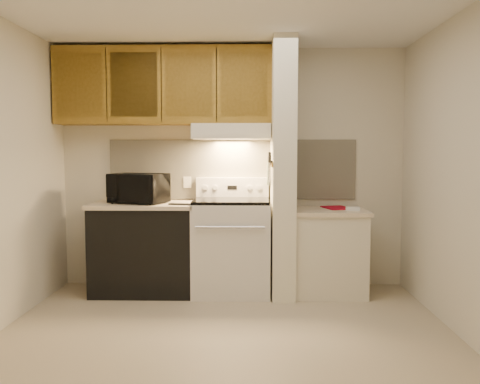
{
  "coord_description": "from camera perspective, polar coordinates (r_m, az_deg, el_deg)",
  "views": [
    {
      "loc": [
        0.18,
        -3.89,
        1.42
      ],
      "look_at": [
        0.09,
        0.75,
        1.05
      ],
      "focal_mm": 38.0,
      "sensor_mm": 36.0,
      "label": 1
    }
  ],
  "objects": [
    {
      "name": "range_knob_right_outer",
      "position": [
        5.3,
        2.14,
        0.5
      ],
      "size": [
        0.05,
        0.02,
        0.05
      ],
      "primitive_type": "cylinder",
      "rotation": [
        1.57,
        0.0,
        0.0
      ],
      "color": "silver",
      "rests_on": "range_backguard"
    },
    {
      "name": "range_backguard",
      "position": [
        5.34,
        -0.87,
        0.54
      ],
      "size": [
        0.76,
        0.08,
        0.2
      ],
      "primitive_type": "cube",
      "color": "silver",
      "rests_on": "range_body"
    },
    {
      "name": "knife_blade_e",
      "position": [
        5.16,
        3.24,
        2.17
      ],
      "size": [
        0.01,
        0.04,
        0.18
      ],
      "primitive_type": "cube",
      "color": "silver",
      "rests_on": "knife_strip"
    },
    {
      "name": "range_knob_left_outer",
      "position": [
        5.32,
        -3.9,
        0.51
      ],
      "size": [
        0.05,
        0.02,
        0.05
      ],
      "primitive_type": "cylinder",
      "rotation": [
        1.57,
        0.0,
        0.0
      ],
      "color": "silver",
      "rests_on": "range_backguard"
    },
    {
      "name": "knife_blade_b",
      "position": [
        4.92,
        3.35,
        2.06
      ],
      "size": [
        0.01,
        0.04,
        0.18
      ],
      "primitive_type": "cube",
      "color": "silver",
      "rests_on": "knife_strip"
    },
    {
      "name": "floor",
      "position": [
        4.15,
        -1.56,
        -15.54
      ],
      "size": [
        3.6,
        3.6,
        0.0
      ],
      "primitive_type": "plane",
      "color": "tan",
      "rests_on": "ground"
    },
    {
      "name": "oven_handle",
      "position": [
        4.74,
        -1.13,
        -3.98
      ],
      "size": [
        0.65,
        0.02,
        0.02
      ],
      "primitive_type": "cylinder",
      "rotation": [
        0.0,
        1.57,
        0.0
      ],
      "color": "silver",
      "rests_on": "range_body"
    },
    {
      "name": "cab_gap_a",
      "position": [
        5.29,
        -14.77,
        11.59
      ],
      "size": [
        0.01,
        0.01,
        0.73
      ],
      "primitive_type": "cube",
      "color": "black",
      "rests_on": "upper_cabinets"
    },
    {
      "name": "hood_lip",
      "position": [
        4.96,
        -1.02,
        6.36
      ],
      "size": [
        0.78,
        0.04,
        0.06
      ],
      "primitive_type": "cube",
      "color": "silver",
      "rests_on": "range_hood"
    },
    {
      "name": "teal_jar",
      "position": [
        5.39,
        -9.74,
        -0.4
      ],
      "size": [
        0.11,
        0.11,
        0.11
      ],
      "primitive_type": "cylinder",
      "rotation": [
        0.0,
        0.0,
        -0.12
      ],
      "color": "#1D5B53",
      "rests_on": "left_countertop"
    },
    {
      "name": "cab_door_d",
      "position": [
        5.1,
        0.48,
        12.01
      ],
      "size": [
        0.46,
        0.01,
        0.63
      ],
      "primitive_type": "cube",
      "color": "olive",
      "rests_on": "upper_cabinets"
    },
    {
      "name": "partition_pillar",
      "position": [
        5.05,
        4.81,
        2.57
      ],
      "size": [
        0.22,
        0.7,
        2.5
      ],
      "primitive_type": "cube",
      "color": "#EFE9CB",
      "rests_on": "floor"
    },
    {
      "name": "wall_right",
      "position": [
        4.21,
        23.67,
        1.81
      ],
      "size": [
        0.02,
        3.0,
        2.5
      ],
      "primitive_type": "cube",
      "color": "beige",
      "rests_on": "floor"
    },
    {
      "name": "cooktop",
      "position": [
        5.07,
        -0.98,
        -0.98
      ],
      "size": [
        0.74,
        0.64,
        0.03
      ],
      "primitive_type": "cube",
      "color": "black",
      "rests_on": "range_body"
    },
    {
      "name": "cab_door_a",
      "position": [
        5.37,
        -17.62,
        11.42
      ],
      "size": [
        0.46,
        0.01,
        0.63
      ],
      "primitive_type": "cube",
      "color": "olive",
      "rests_on": "upper_cabinets"
    },
    {
      "name": "cab_door_b",
      "position": [
        5.22,
        -11.83,
        11.73
      ],
      "size": [
        0.46,
        0.01,
        0.63
      ],
      "primitive_type": "cube",
      "color": "olive",
      "rests_on": "upper_cabinets"
    },
    {
      "name": "left_countertop",
      "position": [
        5.19,
        -10.73,
        -1.43
      ],
      "size": [
        1.04,
        0.67,
        0.04
      ],
      "primitive_type": "cube",
      "color": "beige",
      "rests_on": "dishwasher_front"
    },
    {
      "name": "ceiling",
      "position": [
        4.04,
        -1.64,
        20.0
      ],
      "size": [
        3.6,
        3.6,
        0.0
      ],
      "primitive_type": "plane",
      "rotation": [
        3.14,
        0.0,
        0.0
      ],
      "color": "white",
      "rests_on": "wall_back"
    },
    {
      "name": "range_body",
      "position": [
        5.14,
        -0.97,
        -6.26
      ],
      "size": [
        0.76,
        0.65,
        0.92
      ],
      "primitive_type": "cube",
      "color": "silver",
      "rests_on": "floor"
    },
    {
      "name": "knife_strip",
      "position": [
        4.99,
        3.46,
        3.35
      ],
      "size": [
        0.02,
        0.42,
        0.04
      ],
      "primitive_type": "cube",
      "color": "black",
      "rests_on": "partition_pillar"
    },
    {
      "name": "range_knob_right_inner",
      "position": [
        5.3,
        1.06,
        0.51
      ],
      "size": [
        0.05,
        0.02,
        0.05
      ],
      "primitive_type": "cylinder",
      "rotation": [
        1.57,
        0.0,
        0.0
      ],
      "color": "silver",
      "rests_on": "range_backguard"
    },
    {
      "name": "range_knob_left_inner",
      "position": [
        5.31,
        -2.82,
        0.51
      ],
      "size": [
        0.05,
        0.02,
        0.05
      ],
      "primitive_type": "cylinder",
      "rotation": [
        1.57,
        0.0,
        0.0
      ],
      "color": "silver",
      "rests_on": "range_backguard"
    },
    {
      "name": "knife_handle_b",
      "position": [
        4.93,
        3.35,
        3.92
      ],
      "size": [
        0.02,
        0.02,
        0.1
      ],
      "primitive_type": "cylinder",
      "color": "black",
      "rests_on": "knife_strip"
    },
    {
      "name": "knife_blade_c",
      "position": [
        5.0,
        3.31,
        1.98
      ],
      "size": [
        0.01,
        0.04,
        0.2
      ],
      "primitive_type": "cube",
      "color": "silver",
      "rests_on": "knife_strip"
    },
    {
      "name": "white_box",
      "position": [
        5.07,
        12.55,
        -1.85
      ],
      "size": [
        0.14,
        0.11,
        0.04
      ],
      "primitive_type": "cube",
      "rotation": [
        0.0,
        0.0,
        -0.13
      ],
      "color": "white",
      "rests_on": "right_countertop"
    },
    {
      "name": "right_countertop",
      "position": [
        5.13,
        9.91,
        -2.16
      ],
      "size": [
        0.74,
        0.64,
        0.04
      ],
      "primitive_type": "cube",
      "color": "beige",
      "rests_on": "right_cab_base"
    },
    {
      "name": "knife_blade_a",
      "position": [
        4.84,
        3.38,
        2.13
      ],
      "size": [
        0.01,
        0.03,
        0.16
      ],
      "primitive_type": "cube",
      "color": "silver",
      "rests_on": "knife_strip"
    },
    {
      "name": "pillar_trim",
      "position": [
        5.04,
        3.5,
        3.14
      ],
      "size": [
        0.01,
        0.7,
        0.04
      ],
      "primitive_type": "cube",
      "color": "olive",
      "rests_on": "partition_pillar"
    },
    {
      "name": "knife_handle_a",
      "position": [
        4.83,
        3.4,
        3.91
      ],
      "size": [
        0.02,
        0.02,
        0.1
      ],
      "primitive_type": "cylinder",
      "color": "black",
      "rests_on": "knife_strip"
    },
    {
      "name": "spoon_rest",
      "position": [
        4.93,
        -6.63,
        -1.36
      ],
      "size": [
        0.24,
        0.12,
        0.02
      ],
      "primitive_type": "cube",
      "rotation": [
        0.0,
        0.0,
        -0.19
      ],
      "color": "black",
      "rests_on": "left_countertop"
    },
    {
      "name": "knife_handle_d",
      "position": [
        5.06,
        3.29,
        3.94
      ],
      "size": [
        0.02,
        0.02,
        0.1
      ],
      "primitive_type": "cylinder",
      "color": "black",
      "rests_on": "knife_strip"
    },
    {
      "name": "knife_blade_d",
      "position": [
        5.07,
        3.28,
        2.24
      ],
      "size": [
        0.01,
        0.04,
        0.16
      ],
      "primitive_type": "cube",
      "color": "silver",
      "rests_on": "knife_strip"
    },
    {
      "name": "upper_cabinets",
      "position": [
        5.33,
        -8.52,
        11.63
      ],
      "size": [
        2.18,
        0.33,
        0.77
      ],
      "primitive_type": "cube",
      "color": "olive",
      "rests_on": "wall_back"
    },
    {
      "name": "wall_back",
      "position": [
        5.39,
        -0.85,
        2.71
      ],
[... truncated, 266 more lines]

